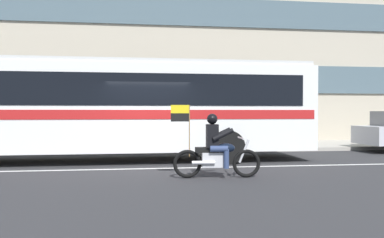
{
  "coord_description": "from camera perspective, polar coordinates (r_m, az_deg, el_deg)",
  "views": [
    {
      "loc": [
        -0.1,
        -11.05,
        1.61
      ],
      "look_at": [
        1.22,
        -0.7,
        1.41
      ],
      "focal_mm": 34.45,
      "sensor_mm": 36.0,
      "label": 1
    }
  ],
  "objects": [
    {
      "name": "office_building_facade",
      "position": [
        18.69,
        -6.99,
        10.54
      ],
      "size": [
        28.0,
        0.89,
        9.34
      ],
      "color": "#B2A893",
      "rests_on": "ground_plane"
    },
    {
      "name": "transit_bus",
      "position": [
        12.29,
        -11.96,
        2.37
      ],
      "size": [
        12.86,
        2.71,
        3.22
      ],
      "color": "white",
      "rests_on": "ground_plane"
    },
    {
      "name": "lane_center_stripe",
      "position": [
        10.58,
        -6.71,
        -7.62
      ],
      "size": [
        26.6,
        0.14,
        0.01
      ],
      "primitive_type": "cube",
      "color": "silver",
      "rests_on": "ground_plane"
    },
    {
      "name": "fire_hydrant",
      "position": [
        14.98,
        -4.65,
        -3.07
      ],
      "size": [
        0.22,
        0.3,
        0.75
      ],
      "color": "gold",
      "rests_on": "sidewalk_curb"
    },
    {
      "name": "sidewalk_curb",
      "position": [
        16.23,
        -6.91,
        -4.33
      ],
      "size": [
        28.0,
        3.8,
        0.15
      ],
      "primitive_type": "cube",
      "color": "#A39E93",
      "rests_on": "ground_plane"
    },
    {
      "name": "ground_plane",
      "position": [
        11.17,
        -6.74,
        -7.18
      ],
      "size": [
        60.0,
        60.0,
        0.0
      ],
      "primitive_type": "plane",
      "color": "#2B2B2D"
    },
    {
      "name": "motorcycle_with_rider",
      "position": [
        9.01,
        3.74,
        -4.89
      ],
      "size": [
        2.19,
        0.64,
        1.78
      ],
      "color": "black",
      "rests_on": "ground_plane"
    }
  ]
}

